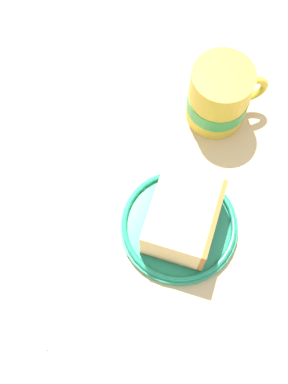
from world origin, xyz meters
TOP-DOWN VIEW (x-y plane):
  - ground_plane at (0.00, 0.00)cm, footprint 155.78×155.78cm
  - small_plate at (-7.99, 2.59)cm, footprint 15.14×15.14cm
  - cake_slice at (-8.24, 2.49)cm, footprint 11.03×12.22cm
  - tea_mug at (-1.79, -13.88)cm, footprint 8.65×9.70cm
  - teaspoon at (1.74, 19.59)cm, footprint 10.35×7.93cm

SIDE VIEW (x-z plane):
  - ground_plane at x=0.00cm, z-range -3.66..0.00cm
  - teaspoon at x=1.74cm, z-range -0.05..0.75cm
  - small_plate at x=-7.99cm, z-range -0.01..1.70cm
  - cake_slice at x=-8.24cm, z-range 1.06..7.68cm
  - tea_mug at x=-1.79cm, z-range -0.16..9.69cm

